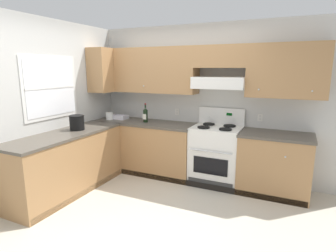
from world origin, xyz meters
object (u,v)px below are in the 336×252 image
at_px(bowl, 119,117).
at_px(bucket, 77,122).
at_px(paper_towel_roll, 109,116).
at_px(wine_bottle, 145,115).
at_px(stove, 216,155).

xyz_separation_m(bowl, bucket, (-0.03, -1.05, 0.09)).
bearing_deg(paper_towel_roll, wine_bottle, 4.21).
relative_size(stove, bowl, 3.85).
bearing_deg(bowl, paper_towel_roll, -132.98).
distance_m(bowl, bucket, 1.06).
xyz_separation_m(stove, bucket, (-1.91, -1.01, 0.55)).
relative_size(wine_bottle, paper_towel_roll, 2.41).
relative_size(stove, bucket, 5.19).
relative_size(bowl, bucket, 1.35).
xyz_separation_m(stove, bowl, (-1.88, 0.05, 0.46)).
bearing_deg(stove, bucket, -152.15).
height_order(stove, bucket, stove).
xyz_separation_m(bucket, paper_towel_roll, (-0.09, 0.93, -0.05)).
height_order(wine_bottle, bowl, wine_bottle).
bearing_deg(stove, paper_towel_roll, -177.63).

